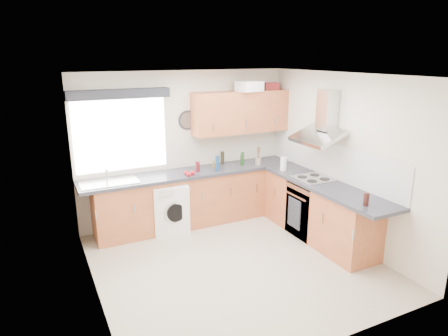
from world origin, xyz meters
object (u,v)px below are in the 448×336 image
extractor_hood (322,123)px  upper_cabinets (241,112)px  washing_machine (170,207)px  oven (311,209)px

extractor_hood → upper_cabinets: upper_cabinets is taller
extractor_hood → upper_cabinets: (-0.65, 1.33, 0.03)m
extractor_hood → washing_machine: 2.69m
oven → upper_cabinets: 1.99m
oven → upper_cabinets: (-0.55, 1.32, 1.38)m
oven → extractor_hood: 1.35m
oven → extractor_hood: bearing=-0.0°
upper_cabinets → washing_machine: 1.98m
extractor_hood → washing_machine: size_ratio=0.98×
upper_cabinets → washing_machine: size_ratio=2.14×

